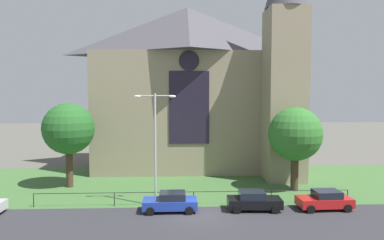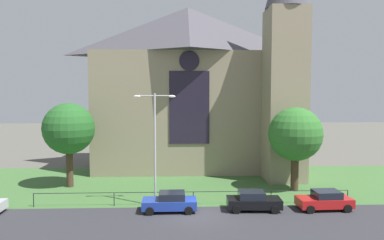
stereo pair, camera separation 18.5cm
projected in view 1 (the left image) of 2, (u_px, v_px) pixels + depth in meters
The scene contains 11 objects.
ground at pixel (192, 183), 36.60m from camera, with size 160.00×160.00×0.00m, color #56544C.
road_asphalt at pixel (199, 225), 24.64m from camera, with size 120.00×8.00×0.01m, color #2D2D33.
grass_verge at pixel (193, 188), 34.61m from camera, with size 120.00×20.00×0.01m, color #3D6633.
church_building at pixel (194, 85), 44.06m from camera, with size 23.20×16.20×26.00m.
iron_railing at pixel (194, 194), 29.05m from camera, with size 25.99×0.07×1.13m.
tree_left_near at pixel (69, 129), 34.49m from camera, with size 5.02×5.02×8.30m.
tree_right_near at pixel (295, 134), 33.28m from camera, with size 5.05×5.05×7.93m.
streetlamp_near at pixel (155, 136), 28.48m from camera, with size 3.37×0.26×9.20m.
parked_car_blue at pixel (170, 202), 27.48m from camera, with size 4.22×2.06×1.51m.
parked_car_black at pixel (254, 201), 27.79m from camera, with size 4.28×2.19×1.51m.
parked_car_red at pixel (325, 200), 27.99m from camera, with size 4.26×2.15×1.51m.
Camera 1 is at (-1.57, -26.03, 9.02)m, focal length 33.04 mm.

